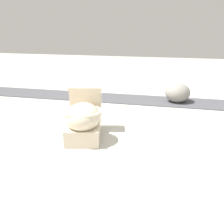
# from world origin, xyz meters

# --- Properties ---
(ground_plane) EXTENTS (14.00, 14.00, 0.00)m
(ground_plane) POSITION_xyz_m (0.00, 0.00, 0.00)
(ground_plane) COLOR #B7B2A8
(gravel_strip) EXTENTS (0.56, 8.00, 0.01)m
(gravel_strip) POSITION_xyz_m (-1.26, 0.50, 0.01)
(gravel_strip) COLOR #4C4C51
(gravel_strip) RESTS_ON ground
(toilet) EXTENTS (0.69, 0.50, 0.52)m
(toilet) POSITION_xyz_m (0.28, 0.07, 0.22)
(toilet) COLOR beige
(toilet) RESTS_ON ground
(boulder_near) EXTENTS (0.48, 0.49, 0.30)m
(boulder_near) POSITION_xyz_m (-1.28, 1.04, 0.15)
(boulder_near) COLOR gray
(boulder_near) RESTS_ON ground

